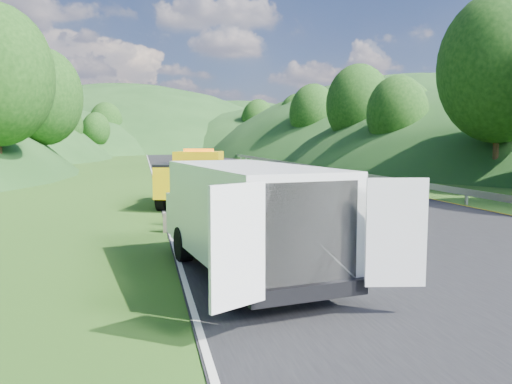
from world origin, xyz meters
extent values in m
plane|color=#38661E|center=(0.00, 0.00, 0.00)|extent=(320.00, 320.00, 0.00)
cube|color=black|center=(3.00, 40.00, 0.01)|extent=(14.00, 200.00, 0.02)
cube|color=gray|center=(10.30, 52.50, 0.00)|extent=(0.06, 140.00, 1.52)
cylinder|color=black|center=(-2.69, 10.16, 0.52)|extent=(0.67, 1.11, 1.05)
cylinder|color=black|center=(-0.79, 9.56, 0.52)|extent=(0.67, 1.11, 1.05)
cylinder|color=black|center=(-3.95, 6.17, 0.52)|extent=(0.67, 1.11, 1.05)
cylinder|color=black|center=(-2.06, 5.57, 0.52)|extent=(0.67, 1.11, 1.05)
cube|color=yellow|center=(-2.01, 9.01, 1.52)|extent=(2.65, 2.28, 1.99)
cube|color=yellow|center=(-2.72, 6.77, 1.26)|extent=(3.27, 4.09, 1.36)
cube|color=black|center=(-2.72, 6.77, 1.99)|extent=(3.27, 4.09, 0.10)
cube|color=black|center=(-1.63, 10.21, 0.94)|extent=(2.38, 1.83, 0.73)
cube|color=black|center=(-1.44, 10.81, 0.73)|extent=(2.16, 0.86, 0.52)
cube|color=yellow|center=(-1.52, 10.56, 1.62)|extent=(2.24, 1.42, 1.14)
cube|color=orange|center=(-2.01, 9.01, 2.56)|extent=(1.48, 0.69, 0.17)
cube|color=black|center=(-1.79, 9.71, 1.88)|extent=(1.92, 0.68, 0.94)
cylinder|color=black|center=(-3.76, -3.21, 0.44)|extent=(0.47, 0.93, 0.89)
cylinder|color=black|center=(-1.79, -2.90, 0.44)|extent=(0.47, 0.93, 0.89)
cylinder|color=black|center=(-3.17, -6.94, 0.44)|extent=(0.47, 0.93, 0.89)
cylinder|color=black|center=(-1.19, -6.63, 0.44)|extent=(0.47, 0.93, 0.89)
cube|color=white|center=(-2.46, -5.03, 1.50)|extent=(3.16, 6.07, 2.06)
cube|color=white|center=(-2.94, -2.01, 1.06)|extent=(2.35, 1.34, 1.11)
cube|color=black|center=(-2.91, -2.23, 1.95)|extent=(2.09, 0.70, 0.93)
cube|color=black|center=(-2.01, -7.83, 1.50)|extent=(1.88, 0.41, 1.78)
cube|color=white|center=(-3.36, -8.55, 1.50)|extent=(0.96, 0.57, 1.89)
cube|color=white|center=(-0.51, -8.10, 1.50)|extent=(1.05, 0.27, 1.89)
cube|color=black|center=(-2.00, -7.94, 0.50)|extent=(2.22, 0.51, 0.28)
imported|color=white|center=(-3.17, 1.93, 0.00)|extent=(0.52, 0.66, 1.66)
imported|color=#D3D572|center=(-1.78, 0.36, 0.00)|extent=(0.55, 0.55, 0.90)
imported|color=black|center=(-0.94, -6.07, 0.00)|extent=(1.20, 0.72, 1.81)
cube|color=#655F4C|center=(-3.90, 0.92, 0.32)|extent=(0.44, 0.30, 0.64)
cylinder|color=black|center=(-0.69, -6.40, 0.00)|extent=(0.68, 0.68, 0.20)
imported|color=black|center=(4.82, 7.78, 0.00)|extent=(3.53, 6.06, 1.58)
imported|color=#515055|center=(2.23, 47.45, 0.00)|extent=(1.53, 3.80, 1.30)
imported|color=#785061|center=(4.06, 66.90, 0.00)|extent=(1.52, 4.35, 1.43)
camera|label=1|loc=(-4.73, -15.79, 3.09)|focal=35.00mm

